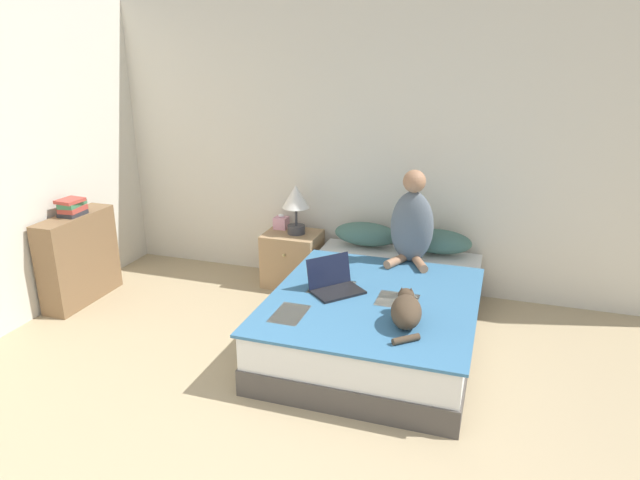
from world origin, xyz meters
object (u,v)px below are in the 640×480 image
Objects in this scene: pillow_far at (438,241)px; bookshelf at (79,258)px; laptop_open at (335,284)px; nightstand at (292,259)px; tissue_box at (281,222)px; book_stack_top at (72,207)px; person_sitting at (412,223)px; bed at (378,314)px; pillow_near at (366,234)px; table_lamp at (296,201)px; cat_tabby at (406,311)px.

bookshelf is at bearing -161.73° from pillow_far.
nightstand is at bearing 78.20° from laptop_open.
book_stack_top is (-1.48, -1.01, 0.29)m from tissue_box.
pillow_far is 1.21m from laptop_open.
book_stack_top is (-2.75, -0.70, 0.08)m from person_sitting.
book_stack_top reaches higher than tissue_box.
bed is at bearing -101.97° from person_sitting.
table_lamp is (-0.64, -0.06, 0.27)m from pillow_near.
bed is at bearing -38.97° from nightstand.
pillow_near is 1.10× the size of cat_tabby.
person_sitting reaches higher than book_stack_top.
cat_tabby is 3.75× the size of tissue_box.
book_stack_top reaches higher than laptop_open.
bed is 0.98m from pillow_near.
bed is 2.64m from bookshelf.
nightstand is at bearing -174.65° from pillow_near.
pillow_far reaches higher than tissue_box.
book_stack_top is at bearing 130.74° from laptop_open.
nightstand is 3.58× the size of tissue_box.
bookshelf is at bearing -163.73° from book_stack_top.
bed is 1.50m from tissue_box.
book_stack_top is at bearing -150.84° from nightstand.
pillow_far reaches higher than bed.
table_lamp reaches higher than book_stack_top.
bookshelf reaches higher than tissue_box.
pillow_far is 1.28× the size of laptop_open.
pillow_far is (0.63, 0.00, 0.00)m from pillow_near.
pillow_near is 1.26× the size of table_lamp.
book_stack_top is at bearing -151.29° from table_lamp.
laptop_open is at bearing -54.14° from nightstand.
pillow_far is at bearing -11.68° from cat_tabby.
table_lamp is at bearing -177.37° from pillow_far.
cat_tabby is at bearing -47.06° from table_lamp.
pillow_near is 0.83m from tissue_box.
bed is 3.87× the size of cat_tabby.
person_sitting is at bearing -13.79° from tissue_box.
cat_tabby is at bearing -81.80° from person_sitting.
pillow_far is 3.11m from bookshelf.
book_stack_top is at bearing 16.27° from bookshelf.
bookshelf is (-1.67, -0.91, -0.42)m from table_lamp.
cat_tabby is 1.88m from nightstand.
laptop_open is (-0.59, 0.36, -0.05)m from cat_tabby.
bed is at bearing 2.16° from book_stack_top.
book_stack_top is (-2.31, -0.97, 0.31)m from pillow_near.
table_lamp is (-1.28, -0.06, 0.27)m from pillow_far.
bed is 0.98m from pillow_far.
bookshelf is at bearing -145.70° from tissue_box.
person_sitting is at bearing -10.49° from nightstand.
person_sitting reaches higher than laptop_open.
pillow_near is at bearing 180.00° from pillow_far.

